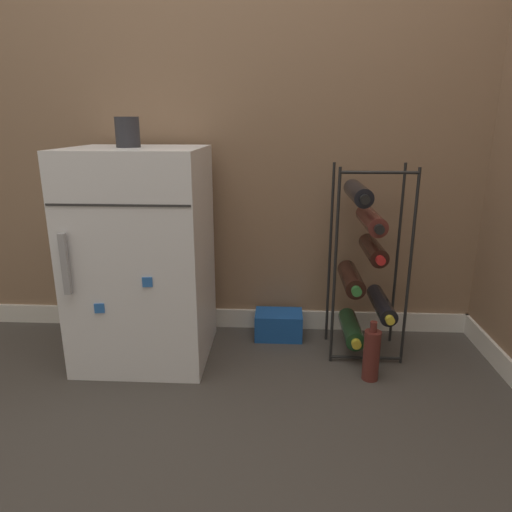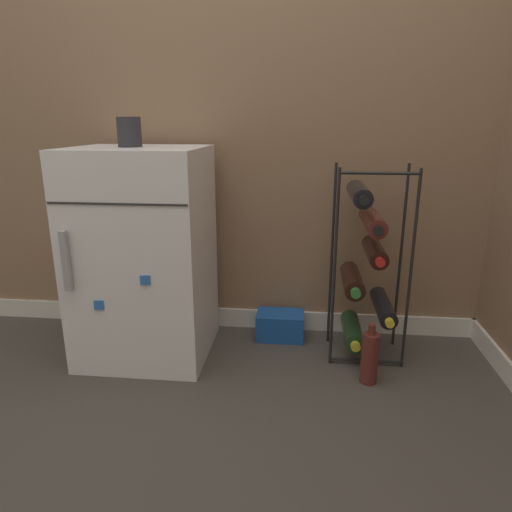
% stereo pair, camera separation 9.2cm
% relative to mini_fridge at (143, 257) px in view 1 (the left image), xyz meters
% --- Properties ---
extents(ground_plane, '(14.00, 14.00, 0.00)m').
position_rel_mini_fridge_xyz_m(ground_plane, '(0.54, -0.36, -0.43)').
color(ground_plane, '#423D38').
extents(wall_back, '(6.82, 0.07, 2.50)m').
position_rel_mini_fridge_xyz_m(wall_back, '(0.54, 0.31, 0.81)').
color(wall_back, '#84664C').
rests_on(wall_back, ground_plane).
extents(mini_fridge, '(0.52, 0.49, 0.86)m').
position_rel_mini_fridge_xyz_m(mini_fridge, '(0.00, 0.00, 0.00)').
color(mini_fridge, white).
rests_on(mini_fridge, ground_plane).
extents(wine_rack, '(0.30, 0.32, 0.80)m').
position_rel_mini_fridge_xyz_m(wine_rack, '(0.90, 0.07, -0.04)').
color(wine_rack, black).
rests_on(wine_rack, ground_plane).
extents(soda_box, '(0.21, 0.14, 0.12)m').
position_rel_mini_fridge_xyz_m(soda_box, '(0.55, 0.18, -0.37)').
color(soda_box, '#194C9E').
rests_on(soda_box, ground_plane).
extents(fridge_top_cup, '(0.09, 0.09, 0.11)m').
position_rel_mini_fridge_xyz_m(fridge_top_cup, '(-0.02, -0.00, 0.49)').
color(fridge_top_cup, '#28282D').
rests_on(fridge_top_cup, mini_fridge).
extents(loose_bottle_floor, '(0.06, 0.06, 0.24)m').
position_rel_mini_fridge_xyz_m(loose_bottle_floor, '(0.91, -0.16, -0.33)').
color(loose_bottle_floor, '#56231E').
rests_on(loose_bottle_floor, ground_plane).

